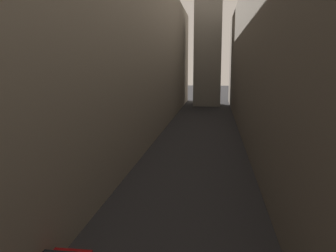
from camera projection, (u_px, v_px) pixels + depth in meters
name	position (u px, v px, depth m)	size (l,w,h in m)	color
ground_plane	(197.00, 146.00, 42.20)	(264.00, 264.00, 0.00)	#232326
building_block_left	(114.00, 51.00, 43.66)	(10.11, 108.00, 22.32)	gray
building_block_right	(307.00, 58.00, 40.84)	(13.63, 108.00, 20.54)	#60594F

